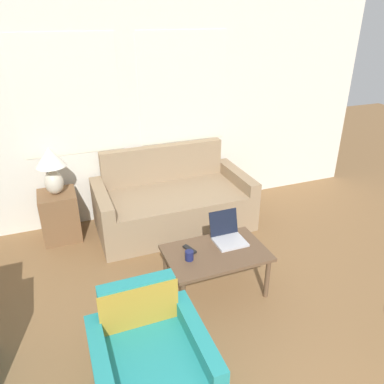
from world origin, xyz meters
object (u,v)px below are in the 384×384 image
(coffee_table, at_px, (216,256))
(cup_navy, at_px, (189,256))
(tv_remote, at_px, (190,249))
(armchair, at_px, (151,370))
(table_lamp, at_px, (51,166))
(laptop, at_px, (228,234))
(couch, at_px, (172,203))

(coffee_table, height_order, cup_navy, cup_navy)
(tv_remote, bearing_deg, armchair, -123.58)
(table_lamp, bearing_deg, tv_remote, -52.73)
(coffee_table, xyz_separation_m, laptop, (0.18, 0.14, 0.11))
(couch, relative_size, table_lamp, 3.38)
(laptop, height_order, tv_remote, laptop)
(table_lamp, distance_m, laptop, 2.02)
(armchair, relative_size, tv_remote, 5.09)
(table_lamp, xyz_separation_m, tv_remote, (1.06, -1.39, -0.45))
(laptop, relative_size, tv_remote, 1.98)
(table_lamp, xyz_separation_m, laptop, (1.45, -1.35, -0.40))
(table_lamp, height_order, laptop, table_lamp)
(laptop, bearing_deg, tv_remote, -175.27)
(armchair, bearing_deg, cup_navy, 54.77)
(couch, distance_m, armchair, 2.34)
(coffee_table, height_order, laptop, laptop)
(table_lamp, distance_m, cup_navy, 1.87)
(couch, height_order, cup_navy, couch)
(armchair, height_order, tv_remote, armchair)
(armchair, height_order, coffee_table, armchair)
(table_lamp, relative_size, tv_remote, 3.44)
(table_lamp, xyz_separation_m, cup_navy, (1.00, -1.52, -0.42))
(table_lamp, height_order, coffee_table, table_lamp)
(couch, relative_size, coffee_table, 1.99)
(couch, relative_size, tv_remote, 11.61)
(couch, bearing_deg, cup_navy, -102.14)
(coffee_table, relative_size, tv_remote, 5.83)
(laptop, bearing_deg, couch, 97.55)
(armchair, bearing_deg, tv_remote, 56.42)
(armchair, distance_m, coffee_table, 1.21)
(couch, relative_size, armchair, 2.28)
(couch, xyz_separation_m, tv_remote, (-0.24, -1.22, 0.17))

